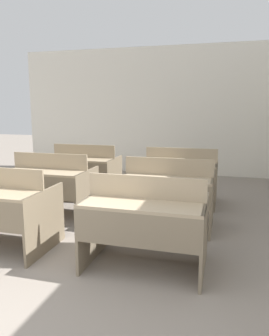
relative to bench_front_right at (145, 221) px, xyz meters
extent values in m
cube|color=white|center=(-0.99, 4.67, 0.98)|extent=(6.36, 0.06, 2.89)
cube|color=#796A53|center=(-1.10, 0.04, -0.12)|extent=(0.03, 0.78, 0.68)
cube|color=tan|center=(-1.65, 0.29, -0.05)|extent=(1.13, 0.29, 0.03)
cube|color=#796A53|center=(-1.65, 0.29, -0.31)|extent=(1.08, 0.04, 0.04)
cube|color=#81725B|center=(-0.55, 0.04, -0.12)|extent=(0.03, 0.78, 0.68)
cube|color=#81725B|center=(0.55, 0.04, -0.12)|extent=(0.03, 0.78, 0.68)
cube|color=tan|center=(0.00, -0.16, 0.20)|extent=(1.13, 0.39, 0.03)
cube|color=#81725B|center=(0.00, -0.34, 0.03)|extent=(1.08, 0.02, 0.31)
cube|color=tan|center=(0.00, 0.02, 0.33)|extent=(1.13, 0.02, 0.22)
cube|color=tan|center=(0.00, 0.29, -0.05)|extent=(1.13, 0.29, 0.03)
cube|color=#81725B|center=(0.00, 0.29, -0.31)|extent=(1.08, 0.04, 0.04)
cube|color=#7D6E57|center=(-2.21, 1.18, -0.12)|extent=(0.03, 0.78, 0.68)
cube|color=#7D6E57|center=(-1.11, 1.18, -0.12)|extent=(0.03, 0.78, 0.68)
cube|color=tan|center=(-1.66, 0.98, 0.20)|extent=(1.13, 0.39, 0.03)
cube|color=#7D6E57|center=(-1.66, 0.80, 0.03)|extent=(1.08, 0.02, 0.31)
cube|color=tan|center=(-1.66, 1.16, 0.33)|extent=(1.13, 0.02, 0.22)
cube|color=tan|center=(-1.66, 1.42, -0.05)|extent=(1.13, 0.29, 0.03)
cube|color=#7D6E57|center=(-1.66, 1.42, -0.31)|extent=(1.08, 0.04, 0.04)
cube|color=#81725B|center=(-0.53, 1.19, -0.12)|extent=(0.03, 0.78, 0.68)
cube|color=#81725B|center=(0.57, 1.19, -0.12)|extent=(0.03, 0.78, 0.68)
cube|color=tan|center=(0.02, 0.99, 0.20)|extent=(1.13, 0.39, 0.03)
cube|color=#81725B|center=(0.02, 0.81, 0.03)|extent=(1.08, 0.02, 0.31)
cube|color=tan|center=(0.02, 1.17, 0.33)|extent=(1.13, 0.02, 0.22)
cube|color=tan|center=(0.02, 1.43, -0.05)|extent=(1.13, 0.29, 0.03)
cube|color=#81725B|center=(0.02, 1.43, -0.31)|extent=(1.08, 0.04, 0.04)
cube|color=#786952|center=(-2.21, 2.32, -0.12)|extent=(0.03, 0.78, 0.68)
cube|color=#786952|center=(-1.11, 2.32, -0.12)|extent=(0.03, 0.78, 0.68)
cube|color=tan|center=(-1.66, 2.12, 0.20)|extent=(1.13, 0.39, 0.03)
cube|color=#786952|center=(-1.66, 1.94, 0.03)|extent=(1.08, 0.02, 0.31)
cube|color=tan|center=(-1.66, 2.30, 0.33)|extent=(1.13, 0.02, 0.22)
cube|color=tan|center=(-1.66, 2.56, -0.05)|extent=(1.13, 0.29, 0.03)
cube|color=#786952|center=(-1.66, 2.56, -0.31)|extent=(1.08, 0.04, 0.04)
cube|color=#81725B|center=(-0.52, 2.29, -0.12)|extent=(0.03, 0.78, 0.68)
cube|color=#81725B|center=(0.58, 2.29, -0.12)|extent=(0.03, 0.78, 0.68)
cube|color=tan|center=(0.03, 2.09, 0.20)|extent=(1.13, 0.39, 0.03)
cube|color=#81725B|center=(0.03, 1.91, 0.03)|extent=(1.08, 0.02, 0.31)
cube|color=tan|center=(0.03, 2.27, 0.33)|extent=(1.13, 0.02, 0.22)
cube|color=tan|center=(0.03, 2.54, -0.05)|extent=(1.13, 0.29, 0.03)
cube|color=#81725B|center=(0.03, 2.54, -0.31)|extent=(1.08, 0.04, 0.04)
camera|label=1|loc=(0.70, -2.88, 1.06)|focal=35.00mm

